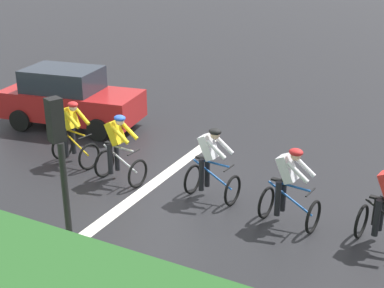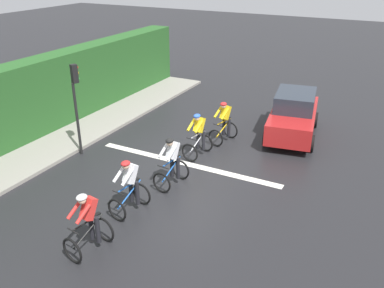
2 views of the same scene
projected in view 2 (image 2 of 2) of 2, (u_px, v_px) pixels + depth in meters
The scene contains 11 objects.
ground_plane at pixel (185, 165), 14.43m from camera, with size 80.00×80.00×0.00m, color black.
sidewalk_kerb at pixel (30, 154), 15.07m from camera, with size 2.80×22.66×0.12m, color gray.
stone_wall_low at pixel (12, 145), 15.38m from camera, with size 0.44×22.66×0.45m, color tan.
road_marking_stop_line at pixel (186, 164), 14.50m from camera, with size 7.00×0.30×0.01m, color silver.
cyclist_lead at pixel (88, 224), 9.92m from camera, with size 0.84×1.17×1.66m.
cyclist_second at pixel (130, 187), 11.48m from camera, with size 0.81×1.16×1.66m.
cyclist_mid at pixel (172, 163), 12.84m from camera, with size 0.78×1.14×1.66m.
cyclist_fourth at pixel (198, 136), 14.75m from camera, with size 0.79×1.14×1.66m.
cyclist_trailing at pixel (224, 123), 15.89m from camera, with size 0.87×1.19×1.66m.
car_red at pixel (293, 115), 16.47m from camera, with size 2.37×4.32×1.76m.
traffic_light_near_crossing at pixel (76, 96), 14.34m from camera, with size 0.26×0.30×3.34m.
Camera 2 is at (-6.14, 11.22, 6.71)m, focal length 38.36 mm.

